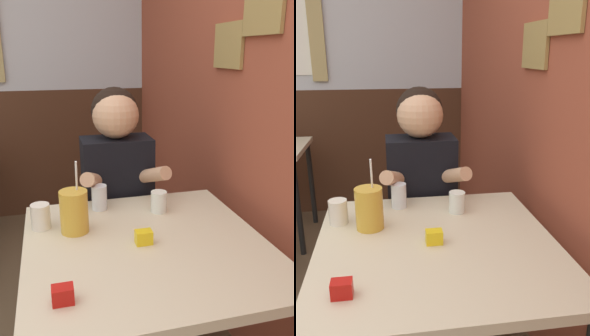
% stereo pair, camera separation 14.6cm
% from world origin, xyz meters
% --- Properties ---
extents(brick_wall_right, '(0.08, 4.47, 2.70)m').
position_xyz_m(brick_wall_right, '(1.25, 1.23, 1.35)').
color(brick_wall_right, brown).
rests_on(brick_wall_right, ground_plane).
extents(back_wall, '(5.43, 0.09, 2.70)m').
position_xyz_m(back_wall, '(-0.01, 2.50, 1.36)').
color(back_wall, silver).
rests_on(back_wall, ground_plane).
extents(main_table, '(0.87, 0.89, 0.75)m').
position_xyz_m(main_table, '(0.69, 0.35, 0.68)').
color(main_table, beige).
rests_on(main_table, ground_plane).
extents(person_seated, '(0.42, 0.42, 1.25)m').
position_xyz_m(person_seated, '(0.69, 0.93, 0.68)').
color(person_seated, black).
rests_on(person_seated, ground_plane).
extents(cocktail_pitcher, '(0.11, 0.11, 0.28)m').
position_xyz_m(cocktail_pitcher, '(0.45, 0.50, 0.83)').
color(cocktail_pitcher, gold).
rests_on(cocktail_pitcher, main_table).
extents(glass_near_pitcher, '(0.07, 0.07, 0.11)m').
position_xyz_m(glass_near_pitcher, '(0.57, 0.69, 0.80)').
color(glass_near_pitcher, silver).
rests_on(glass_near_pitcher, main_table).
extents(glass_center, '(0.07, 0.07, 0.09)m').
position_xyz_m(glass_center, '(0.82, 0.60, 0.79)').
color(glass_center, silver).
rests_on(glass_center, main_table).
extents(glass_far_side, '(0.07, 0.07, 0.10)m').
position_xyz_m(glass_far_side, '(0.33, 0.56, 0.80)').
color(glass_far_side, silver).
rests_on(glass_far_side, main_table).
extents(condiment_ketchup, '(0.06, 0.04, 0.05)m').
position_xyz_m(condiment_ketchup, '(0.38, 0.08, 0.77)').
color(condiment_ketchup, '#B7140F').
rests_on(condiment_ketchup, main_table).
extents(condiment_mustard, '(0.06, 0.04, 0.05)m').
position_xyz_m(condiment_mustard, '(0.68, 0.34, 0.77)').
color(condiment_mustard, yellow).
rests_on(condiment_mustard, main_table).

